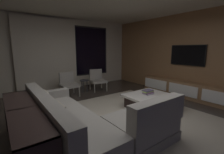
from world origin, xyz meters
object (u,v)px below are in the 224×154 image
(coffee_table, at_px, (151,102))
(mounted_tv, at_px, (187,55))
(media_console, at_px, (187,90))
(console_table_behind_couch, at_px, (25,130))
(accent_chair_near_window, at_px, (97,79))
(side_stool, at_px, (84,82))
(sectional_couch, at_px, (86,123))
(book_stack_on_coffee_table, at_px, (148,92))
(accent_chair_by_curtain, at_px, (68,83))

(coffee_table, bearing_deg, mounted_tv, 3.32)
(media_console, height_order, console_table_behind_couch, console_table_behind_couch)
(mounted_tv, height_order, console_table_behind_couch, mounted_tv)
(accent_chair_near_window, distance_m, side_stool, 0.57)
(sectional_couch, distance_m, media_console, 3.67)
(coffee_table, xyz_separation_m, book_stack_on_coffee_table, (0.03, 0.14, 0.22))
(coffee_table, distance_m, book_stack_on_coffee_table, 0.26)
(book_stack_on_coffee_table, relative_size, accent_chair_near_window, 0.39)
(book_stack_on_coffee_table, height_order, mounted_tv, mounted_tv)
(accent_chair_by_curtain, distance_m, console_table_behind_couch, 3.02)
(side_stool, xyz_separation_m, media_console, (2.37, -2.51, -0.12))
(accent_chair_by_curtain, bearing_deg, accent_chair_near_window, 1.54)
(sectional_couch, bearing_deg, accent_chair_by_curtain, 74.93)
(accent_chair_by_curtain, distance_m, media_console, 3.89)
(coffee_table, bearing_deg, accent_chair_by_curtain, 118.04)
(coffee_table, height_order, console_table_behind_couch, console_table_behind_couch)
(sectional_couch, relative_size, media_console, 0.81)
(console_table_behind_couch, bearing_deg, book_stack_on_coffee_table, 4.82)
(coffee_table, height_order, accent_chair_near_window, accent_chair_near_window)
(mounted_tv, bearing_deg, book_stack_on_coffee_table, 178.97)
(book_stack_on_coffee_table, bearing_deg, coffee_table, -101.01)
(sectional_couch, xyz_separation_m, coffee_table, (2.01, 0.24, -0.10))
(sectional_couch, xyz_separation_m, console_table_behind_couch, (-0.91, 0.13, 0.12))
(accent_chair_near_window, bearing_deg, sectional_couch, -124.64)
(coffee_table, bearing_deg, side_stool, 106.47)
(book_stack_on_coffee_table, height_order, console_table_behind_couch, console_table_behind_couch)
(book_stack_on_coffee_table, relative_size, mounted_tv, 0.27)
(side_stool, bearing_deg, accent_chair_near_window, 4.58)
(book_stack_on_coffee_table, height_order, accent_chair_by_curtain, accent_chair_by_curtain)
(book_stack_on_coffee_table, relative_size, console_table_behind_couch, 0.14)
(sectional_couch, height_order, side_stool, sectional_couch)
(accent_chair_by_curtain, height_order, media_console, accent_chair_by_curtain)
(coffee_table, relative_size, accent_chair_by_curtain, 1.49)
(media_console, relative_size, mounted_tv, 2.74)
(book_stack_on_coffee_table, distance_m, side_stool, 2.40)
(side_stool, relative_size, mounted_tv, 0.41)
(accent_chair_by_curtain, distance_m, mounted_tv, 4.01)
(side_stool, xyz_separation_m, console_table_behind_couch, (-2.21, -2.53, 0.04))
(media_console, bearing_deg, book_stack_on_coffee_table, 171.95)
(sectional_couch, bearing_deg, mounted_tv, 5.14)
(sectional_couch, bearing_deg, console_table_behind_couch, 171.89)
(mounted_tv, bearing_deg, accent_chair_by_curtain, 143.41)
(accent_chair_by_curtain, relative_size, mounted_tv, 0.69)
(sectional_couch, bearing_deg, book_stack_on_coffee_table, 10.53)
(book_stack_on_coffee_table, xyz_separation_m, mounted_tv, (1.81, -0.03, 0.94))
(mounted_tv, bearing_deg, coffee_table, -176.68)
(sectional_couch, relative_size, coffee_table, 2.16)
(book_stack_on_coffee_table, bearing_deg, side_stool, 108.04)
(book_stack_on_coffee_table, bearing_deg, mounted_tv, -1.03)
(accent_chair_near_window, bearing_deg, book_stack_on_coffee_table, -85.72)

